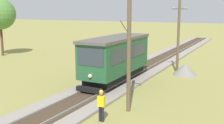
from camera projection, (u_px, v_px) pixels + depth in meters
name	position (u px, v px, depth m)	size (l,w,h in m)	color
red_tram	(116.00, 57.00, 22.81)	(2.60, 8.54, 4.79)	#235633
utility_pole_near_tram	(129.00, 40.00, 16.00)	(1.40, 0.27, 8.34)	brown
utility_pole_mid	(178.00, 36.00, 26.17)	(1.40, 0.31, 6.89)	brown
gravel_pile	(185.00, 69.00, 25.98)	(2.27, 2.27, 1.10)	gray
track_worker	(101.00, 104.00, 15.04)	(0.40, 0.27, 1.78)	black
tree_left_near	(0.00, 14.00, 35.99)	(4.00, 4.00, 7.44)	#4C3823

